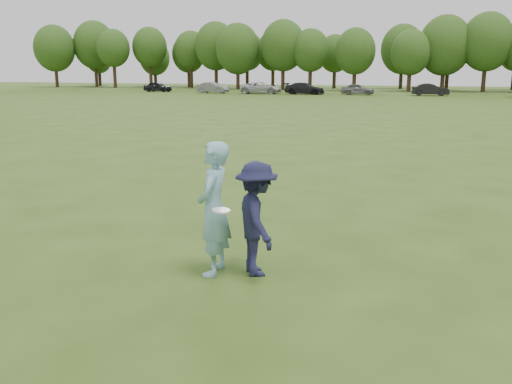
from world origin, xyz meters
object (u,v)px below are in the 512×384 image
(defender, at_px, (257,219))
(car_b, at_px, (213,88))
(car_a, at_px, (158,87))
(car_e, at_px, (358,89))
(car_f, at_px, (430,90))
(thrower, at_px, (214,209))
(car_c, at_px, (261,88))
(car_d, at_px, (305,89))

(defender, distance_m, car_b, 64.72)
(defender, relative_size, car_a, 0.45)
(car_e, height_order, car_f, car_f)
(car_b, relative_size, car_e, 1.06)
(thrower, relative_size, defender, 1.17)
(car_a, height_order, car_e, car_e)
(thrower, distance_m, car_c, 62.31)
(defender, height_order, car_b, defender)
(car_a, relative_size, car_d, 0.79)
(car_f, bearing_deg, car_c, 88.55)
(car_e, bearing_deg, defender, -173.35)
(car_b, bearing_deg, car_a, 88.40)
(defender, bearing_deg, car_a, -3.57)
(defender, height_order, car_e, defender)
(thrower, distance_m, defender, 0.68)
(car_c, height_order, car_d, car_c)
(defender, relative_size, car_e, 0.45)
(car_c, distance_m, car_f, 20.68)
(car_b, xyz_separation_m, car_d, (12.33, 0.36, 0.02))
(car_c, bearing_deg, car_d, -94.02)
(car_c, bearing_deg, defender, -169.48)
(car_b, xyz_separation_m, car_e, (18.86, 1.01, -0.02))
(car_a, bearing_deg, car_f, -87.52)
(defender, bearing_deg, car_e, -26.71)
(defender, xyz_separation_m, car_b, (-26.12, 59.22, -0.19))
(car_b, xyz_separation_m, car_f, (27.34, 1.64, 0.01))
(car_a, distance_m, car_d, 21.25)
(car_b, height_order, car_c, car_c)
(defender, relative_size, car_d, 0.36)
(car_b, distance_m, car_d, 12.34)
(car_c, relative_size, car_e, 1.32)
(car_c, bearing_deg, car_b, 82.46)
(defender, height_order, car_f, defender)
(car_e, bearing_deg, car_d, 95.44)
(car_d, relative_size, car_f, 1.15)
(thrower, height_order, car_d, thrower)
(defender, xyz_separation_m, car_d, (-13.79, 59.58, -0.17))
(car_e, distance_m, car_f, 8.50)
(car_c, xyz_separation_m, car_e, (12.14, 1.00, -0.06))
(thrower, relative_size, car_a, 0.53)
(car_f, bearing_deg, car_d, 88.90)
(car_b, relative_size, car_c, 0.80)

